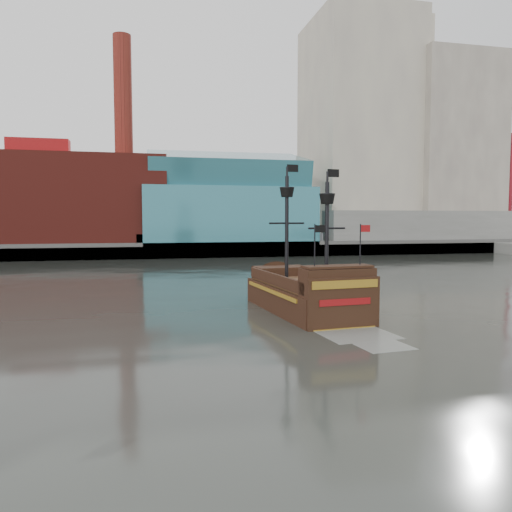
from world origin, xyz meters
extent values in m
plane|color=black|center=(0.00, 0.00, 0.00)|extent=(400.00, 400.00, 0.00)
cube|color=slate|center=(0.00, 92.00, 1.00)|extent=(220.00, 60.00, 2.00)
cube|color=#4C4C49|center=(0.00, 62.50, 1.30)|extent=(220.00, 1.00, 2.60)
cube|color=maroon|center=(-22.00, 72.00, 9.50)|extent=(42.00, 18.00, 15.00)
cube|color=teal|center=(10.00, 70.00, 7.00)|extent=(30.00, 16.00, 10.00)
cube|color=beige|center=(40.00, 80.00, 25.00)|extent=(20.00, 22.00, 46.00)
cube|color=#AEA592|center=(58.00, 76.00, 21.00)|extent=(18.00, 18.00, 38.00)
cube|color=beige|center=(50.00, 97.00, 28.00)|extent=(24.00, 20.00, 52.00)
cube|color=slate|center=(48.00, 66.00, 5.00)|extent=(40.00, 6.00, 6.00)
cylinder|color=maroon|center=(-8.00, 74.00, 28.00)|extent=(3.20, 3.20, 22.00)
cube|color=teal|center=(10.00, 70.00, 15.00)|extent=(28.00, 14.94, 8.78)
cube|color=slate|center=(78.00, 82.00, 3.50)|extent=(4.00, 4.00, 3.00)
cylinder|color=maroon|center=(78.00, 82.00, 18.00)|extent=(1.40, 1.40, 32.00)
cube|color=maroon|center=(75.00, 82.00, 33.00)|extent=(5.00, 2.50, 2.50)
cube|color=slate|center=(88.00, 92.00, 3.50)|extent=(4.00, 4.00, 3.00)
cylinder|color=maroon|center=(88.00, 92.00, 15.00)|extent=(1.40, 1.40, 26.00)
cube|color=maroon|center=(85.00, 92.00, 27.00)|extent=(5.00, 2.50, 2.50)
cube|color=black|center=(5.85, 13.01, 0.57)|extent=(5.77, 11.77, 2.47)
cube|color=#4F361D|center=(5.85, 13.01, 1.95)|extent=(5.19, 10.60, 0.28)
cube|color=black|center=(5.43, 17.54, 2.28)|extent=(4.22, 2.64, 0.95)
cube|color=black|center=(6.30, 8.09, 2.66)|extent=(4.63, 1.93, 1.71)
cube|color=black|center=(6.38, 7.23, 1.14)|extent=(4.65, 0.66, 3.80)
cube|color=olive|center=(6.39, 7.09, 2.66)|extent=(4.26, 0.47, 0.47)
cube|color=maroon|center=(6.39, 7.09, 1.61)|extent=(3.31, 0.38, 0.38)
cylinder|color=black|center=(4.96, 14.36, 5.79)|extent=(0.29, 0.29, 7.40)
cylinder|color=black|center=(6.85, 11.39, 5.50)|extent=(0.29, 0.29, 6.83)
cone|color=black|center=(4.96, 14.36, 8.35)|extent=(1.14, 1.14, 0.66)
cone|color=black|center=(6.85, 11.39, 7.78)|extent=(1.14, 1.14, 0.66)
cube|color=black|center=(5.39, 14.40, 10.06)|extent=(0.85, 0.11, 0.52)
cube|color=black|center=(7.28, 11.43, 9.49)|extent=(0.85, 0.11, 0.52)
cube|color=#949994|center=(6.53, 5.64, 0.01)|extent=(4.33, 3.77, 0.02)
camera|label=1|loc=(-5.16, -19.87, 6.46)|focal=35.00mm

